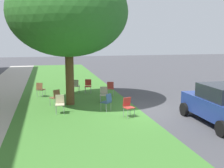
{
  "coord_description": "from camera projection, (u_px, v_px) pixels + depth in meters",
  "views": [
    {
      "loc": [
        -12.21,
        4.61,
        3.57
      ],
      "look_at": [
        2.88,
        1.03,
        0.93
      ],
      "focal_mm": 44.3,
      "sensor_mm": 36.0,
      "label": 1
    }
  ],
  "objects": [
    {
      "name": "ground",
      "position": [
        146.0,
        112.0,
        13.36
      ],
      "size": [
        80.0,
        80.0,
        0.0
      ],
      "primitive_type": "plane",
      "color": "#424247"
    },
    {
      "name": "grass_verge",
      "position": [
        81.0,
        116.0,
        12.63
      ],
      "size": [
        48.0,
        6.0,
        0.01
      ],
      "primitive_type": "cube",
      "color": "#3D752D",
      "rests_on": "ground"
    },
    {
      "name": "street_tree",
      "position": [
        68.0,
        12.0,
        14.02
      ],
      "size": [
        6.13,
        6.13,
        7.08
      ],
      "color": "brown",
      "rests_on": "ground"
    },
    {
      "name": "chair_0",
      "position": [
        128.0,
        106.0,
        12.45
      ],
      "size": [
        0.53,
        0.52,
        0.88
      ],
      "color": "#B7332D",
      "rests_on": "ground"
    },
    {
      "name": "chair_1",
      "position": [
        88.0,
        85.0,
        17.79
      ],
      "size": [
        0.5,
        0.49,
        0.88
      ],
      "color": "#B7332D",
      "rests_on": "ground"
    },
    {
      "name": "chair_2",
      "position": [
        110.0,
        87.0,
        16.94
      ],
      "size": [
        0.51,
        0.5,
        0.88
      ],
      "color": "#B7332D",
      "rests_on": "ground"
    },
    {
      "name": "chair_3",
      "position": [
        107.0,
        101.0,
        13.36
      ],
      "size": [
        0.59,
        0.59,
        0.88
      ],
      "color": "#335184",
      "rests_on": "ground"
    },
    {
      "name": "chair_4",
      "position": [
        60.0,
        103.0,
        13.01
      ],
      "size": [
        0.45,
        0.45,
        0.88
      ],
      "color": "beige",
      "rests_on": "ground"
    },
    {
      "name": "chair_5",
      "position": [
        104.0,
        93.0,
        15.15
      ],
      "size": [
        0.51,
        0.5,
        0.88
      ],
      "color": "#ADA393",
      "rests_on": "ground"
    },
    {
      "name": "chair_6",
      "position": [
        56.0,
        96.0,
        14.39
      ],
      "size": [
        0.58,
        0.58,
        0.88
      ],
      "color": "brown",
      "rests_on": "ground"
    },
    {
      "name": "chair_7",
      "position": [
        40.0,
        89.0,
        16.58
      ],
      "size": [
        0.56,
        0.56,
        0.88
      ],
      "color": "brown",
      "rests_on": "ground"
    },
    {
      "name": "chair_8",
      "position": [
        76.0,
        85.0,
        17.75
      ],
      "size": [
        0.54,
        0.53,
        0.88
      ],
      "color": "#ADA393",
      "rests_on": "ground"
    },
    {
      "name": "parked_car",
      "position": [
        221.0,
        104.0,
        11.38
      ],
      "size": [
        3.7,
        1.92,
        1.65
      ],
      "color": "navy",
      "rests_on": "ground"
    }
  ]
}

